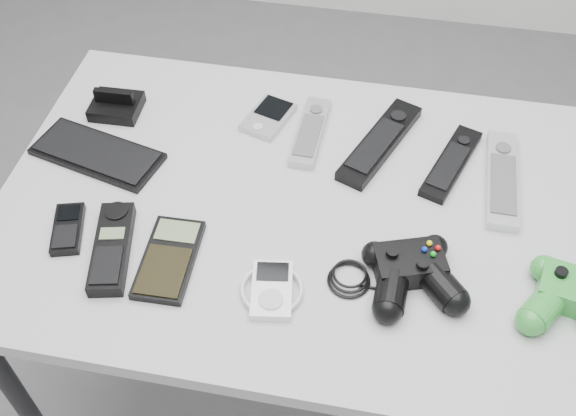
% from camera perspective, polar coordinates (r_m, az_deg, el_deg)
% --- Properties ---
extents(floor, '(3.50, 3.50, 0.00)m').
position_cam_1_polar(floor, '(1.85, 1.95, -14.10)').
color(floor, slate).
rests_on(floor, ground).
extents(desk, '(1.13, 0.73, 0.76)m').
position_cam_1_polar(desk, '(1.24, 2.16, -1.85)').
color(desk, '#9B9B9D').
rests_on(desk, floor).
extents(pda_keyboard, '(0.26, 0.16, 0.02)m').
position_cam_1_polar(pda_keyboard, '(1.32, -15.86, 4.48)').
color(pda_keyboard, black).
rests_on(pda_keyboard, desk).
extents(dock_bracket, '(0.10, 0.09, 0.05)m').
position_cam_1_polar(dock_bracket, '(1.40, -14.42, 8.75)').
color(dock_bracket, black).
rests_on(dock_bracket, desk).
extents(pda, '(0.10, 0.13, 0.02)m').
position_cam_1_polar(pda, '(1.35, -1.68, 7.74)').
color(pda, '#ACACB4').
rests_on(pda, desk).
extents(remote_silver_a, '(0.05, 0.19, 0.02)m').
position_cam_1_polar(remote_silver_a, '(1.31, 1.91, 6.49)').
color(remote_silver_a, '#ACACB4').
rests_on(remote_silver_a, desk).
extents(remote_black_a, '(0.15, 0.25, 0.02)m').
position_cam_1_polar(remote_black_a, '(1.30, 7.81, 5.58)').
color(remote_black_a, black).
rests_on(remote_black_a, desk).
extents(remote_black_b, '(0.11, 0.21, 0.02)m').
position_cam_1_polar(remote_black_b, '(1.29, 13.66, 3.76)').
color(remote_black_b, black).
rests_on(remote_black_b, desk).
extents(remote_silver_b, '(0.06, 0.24, 0.02)m').
position_cam_1_polar(remote_silver_b, '(1.28, 17.69, 2.40)').
color(remote_silver_b, silver).
rests_on(remote_silver_b, desk).
extents(mobile_phone, '(0.08, 0.12, 0.02)m').
position_cam_1_polar(mobile_phone, '(1.21, -18.15, -1.65)').
color(mobile_phone, black).
rests_on(mobile_phone, desk).
extents(cordless_handset, '(0.09, 0.19, 0.03)m').
position_cam_1_polar(cordless_handset, '(1.15, -14.68, -3.25)').
color(cordless_handset, black).
rests_on(cordless_handset, desk).
extents(calculator, '(0.09, 0.17, 0.02)m').
position_cam_1_polar(calculator, '(1.13, -10.05, -4.25)').
color(calculator, black).
rests_on(calculator, desk).
extents(mp3_player, '(0.12, 0.12, 0.02)m').
position_cam_1_polar(mp3_player, '(1.07, -1.38, -6.89)').
color(mp3_player, white).
rests_on(mp3_player, desk).
extents(controller_black, '(0.30, 0.24, 0.05)m').
position_cam_1_polar(controller_black, '(1.09, 10.45, -5.27)').
color(controller_black, black).
rests_on(controller_black, desk).
extents(controller_green, '(0.18, 0.19, 0.05)m').
position_cam_1_polar(controller_green, '(1.13, 23.06, -7.05)').
color(controller_green, '#217B2E').
rests_on(controller_green, desk).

